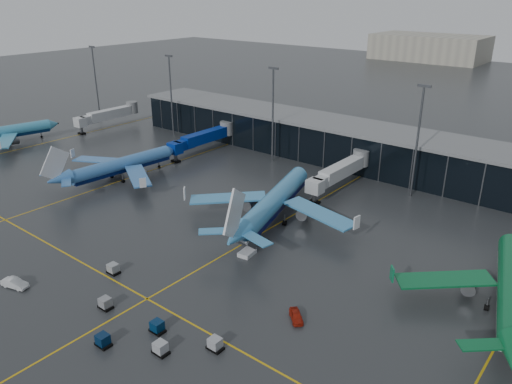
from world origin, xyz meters
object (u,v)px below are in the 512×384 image
Objects in this scene: airliner_klm_west at (1,126)px; mobile_airstair at (247,251)px; baggage_carts at (140,320)px; airliner_arkefly at (121,156)px; airliner_klm_near at (275,189)px; service_van_white at (15,283)px; service_van_red at (296,316)px.

airliner_klm_west is 102.07m from mobile_airstair.
airliner_arkefly is at bearing 144.88° from baggage_carts.
airliner_klm_near is at bearing 17.78° from airliner_klm_west.
baggage_carts is (102.70, -30.70, -5.07)m from airliner_klm_west.
service_van_white is at bearing -12.86° from airliner_klm_west.
service_van_white reaches higher than service_van_red.
airliner_klm_near is (96.49, 9.39, 0.76)m from airliner_klm_west.
mobile_airstair is at bearing -87.04° from airliner_klm_near.
baggage_carts is 7.34× the size of service_van_red.
service_van_red is at bearing 4.60° from airliner_klm_west.
airliner_klm_near is 49.94m from service_van_white.
service_van_red is at bearing -78.67° from service_van_white.
airliner_klm_west is 87.95m from service_van_white.
airliner_klm_west is at bearing 169.39° from mobile_airstair.
airliner_klm_west is 120.57m from service_van_red.
baggage_carts is 8.29× the size of mobile_airstair.
airliner_arkefly is 69.99m from service_van_red.
airliner_klm_near is 34.69m from service_van_red.
airliner_klm_west reaches higher than service_van_white.
airliner_arkefly is 0.87× the size of airliner_klm_near.
airliner_klm_near reaches higher than mobile_airstair.
service_van_red is at bearing -64.02° from airliner_klm_near.
airliner_klm_west reaches higher than service_van_red.
baggage_carts reaches higher than service_van_white.
airliner_arkefly is 49.86m from service_van_white.
airliner_arkefly reaches higher than service_van_white.
service_van_red is at bearing -37.02° from mobile_airstair.
service_van_white is (26.86, -41.70, -4.99)m from airliner_arkefly.
airliner_klm_west reaches higher than airliner_arkefly.
airliner_arkefly reaches higher than baggage_carts.
mobile_airstair is 0.75× the size of service_van_white.
airliner_klm_west is 107.31m from baggage_carts.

